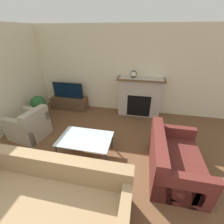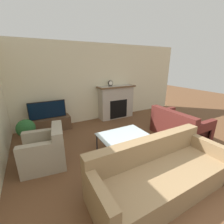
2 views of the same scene
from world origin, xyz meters
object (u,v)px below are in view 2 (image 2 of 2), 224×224
(couch_loveseat, at_px, (178,127))
(armchair_by_window, at_px, (46,152))
(couch_sectional, at_px, (159,174))
(potted_plant, at_px, (26,131))
(mantel_clock, at_px, (110,83))
(tv, at_px, (47,110))
(coffee_table, at_px, (123,136))

(couch_loveseat, distance_m, armchair_by_window, 3.51)
(couch_sectional, bearing_deg, armchair_by_window, 134.68)
(potted_plant, relative_size, mantel_clock, 3.67)
(couch_loveseat, relative_size, mantel_clock, 6.89)
(couch_sectional, xyz_separation_m, mantel_clock, (0.90, 3.42, 1.06))
(armchair_by_window, xyz_separation_m, mantel_clock, (2.48, 1.83, 1.04))
(couch_sectional, bearing_deg, tv, 111.44)
(couch_sectional, height_order, armchair_by_window, same)
(couch_sectional, xyz_separation_m, coffee_table, (0.08, 1.27, 0.12))
(tv, distance_m, armchair_by_window, 1.80)
(coffee_table, distance_m, potted_plant, 2.34)
(tv, height_order, couch_loveseat, tv)
(couch_sectional, bearing_deg, mantel_clock, 75.25)
(couch_loveseat, bearing_deg, tv, 55.70)
(armchair_by_window, relative_size, coffee_table, 0.81)
(couch_loveseat, relative_size, armchair_by_window, 1.56)
(coffee_table, relative_size, mantel_clock, 5.49)
(couch_loveseat, bearing_deg, mantel_clock, 23.78)
(mantel_clock, bearing_deg, potted_plant, -161.72)
(tv, relative_size, potted_plant, 1.39)
(mantel_clock, bearing_deg, couch_loveseat, -66.22)
(coffee_table, height_order, mantel_clock, mantel_clock)
(tv, xyz_separation_m, armchair_by_window, (-0.27, -1.74, -0.39))
(couch_sectional, distance_m, mantel_clock, 3.70)
(tv, height_order, mantel_clock, mantel_clock)
(tv, xyz_separation_m, potted_plant, (-0.60, -0.84, -0.22))
(couch_sectional, distance_m, couch_loveseat, 2.22)
(couch_sectional, relative_size, coffee_table, 2.10)
(couch_loveseat, bearing_deg, couch_sectional, 121.01)
(potted_plant, bearing_deg, coffee_table, -31.70)
(couch_loveseat, distance_m, coffee_table, 1.83)
(coffee_table, xyz_separation_m, potted_plant, (-1.99, 1.23, 0.06))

